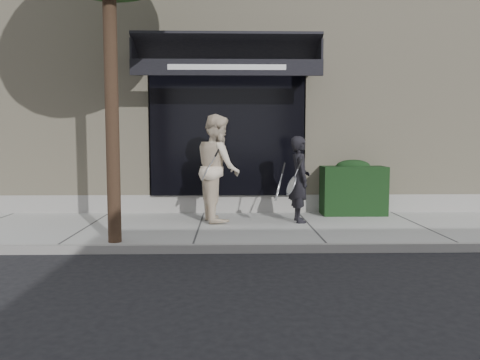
{
  "coord_description": "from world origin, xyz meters",
  "views": [
    {
      "loc": [
        -1.45,
        -8.34,
        1.68
      ],
      "look_at": [
        -1.25,
        0.6,
        0.9
      ],
      "focal_mm": 35.0,
      "sensor_mm": 36.0,
      "label": 1
    }
  ],
  "objects": [
    {
      "name": "building_facade",
      "position": [
        -0.01,
        4.96,
        2.74
      ],
      "size": [
        14.3,
        8.04,
        5.64
      ],
      "color": "#C0B392",
      "rests_on": "ground"
    },
    {
      "name": "hedge",
      "position": [
        1.1,
        1.25,
        0.66
      ],
      "size": [
        1.3,
        0.7,
        1.14
      ],
      "color": "black",
      "rests_on": "sidewalk"
    },
    {
      "name": "ground",
      "position": [
        0.0,
        0.0,
        0.0
      ],
      "size": [
        80.0,
        80.0,
        0.0
      ],
      "primitive_type": "plane",
      "color": "black",
      "rests_on": "ground"
    },
    {
      "name": "curb",
      "position": [
        0.0,
        -1.55,
        0.07
      ],
      "size": [
        20.0,
        0.1,
        0.14
      ],
      "primitive_type": "cube",
      "color": "gray",
      "rests_on": "ground"
    },
    {
      "name": "pedestrian_front",
      "position": [
        -0.15,
        0.37,
        0.93
      ],
      "size": [
        0.76,
        0.86,
        1.62
      ],
      "color": "black",
      "rests_on": "sidewalk"
    },
    {
      "name": "pedestrian_back",
      "position": [
        -1.68,
        0.52,
        1.13
      ],
      "size": [
        0.99,
        1.14,
        2.02
      ],
      "color": "beige",
      "rests_on": "sidewalk"
    },
    {
      "name": "sidewalk",
      "position": [
        0.0,
        0.0,
        0.06
      ],
      "size": [
        20.0,
        3.0,
        0.12
      ],
      "primitive_type": "cube",
      "color": "#A3A49F",
      "rests_on": "ground"
    }
  ]
}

